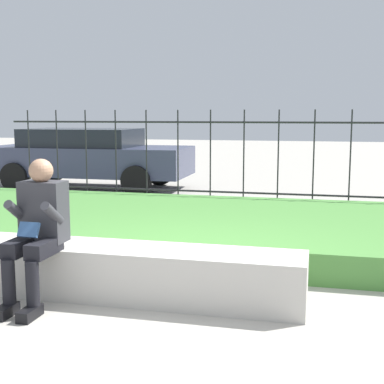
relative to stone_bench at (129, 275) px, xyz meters
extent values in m
plane|color=#A8A399|center=(0.39, 0.00, -0.21)|extent=(60.00, 60.00, 0.00)
cube|color=beige|center=(0.00, 0.00, 0.03)|extent=(3.16, 0.57, 0.47)
cube|color=#9B978F|center=(0.00, 0.00, -0.17)|extent=(3.04, 0.53, 0.08)
cube|color=black|center=(-0.82, -0.69, -0.16)|extent=(0.11, 0.26, 0.09)
cylinder|color=black|center=(-0.82, -0.63, 0.07)|extent=(0.11, 0.11, 0.38)
cube|color=black|center=(-0.82, -0.42, 0.32)|extent=(0.15, 0.42, 0.13)
cube|color=black|center=(-0.60, -0.69, -0.16)|extent=(0.11, 0.26, 0.09)
cylinder|color=black|center=(-0.60, -0.63, 0.07)|extent=(0.11, 0.11, 0.38)
cube|color=black|center=(-0.60, -0.42, 0.32)|extent=(0.15, 0.42, 0.13)
cube|color=#333338|center=(-0.71, -0.21, 0.59)|extent=(0.38, 0.24, 0.54)
sphere|color=tan|center=(-0.71, -0.23, 0.95)|extent=(0.21, 0.21, 0.21)
cylinder|color=#333338|center=(-0.88, -0.37, 0.61)|extent=(0.08, 0.29, 0.24)
cylinder|color=#333338|center=(-0.54, -0.37, 0.61)|extent=(0.08, 0.29, 0.24)
cube|color=#335689|center=(-0.71, -0.47, 0.48)|extent=(0.18, 0.09, 0.13)
cube|color=#4C893D|center=(0.39, 2.41, -0.05)|extent=(10.53, 3.43, 0.32)
cylinder|color=#232326|center=(0.39, 4.43, 0.14)|extent=(8.53, 0.03, 0.03)
cylinder|color=#232326|center=(0.39, 4.43, 1.31)|extent=(8.53, 0.03, 0.03)
cylinder|color=#232326|center=(-3.59, 4.43, 0.66)|extent=(0.02, 0.02, 1.73)
cylinder|color=#232326|center=(-3.02, 4.43, 0.66)|extent=(0.02, 0.02, 1.73)
cylinder|color=#232326|center=(-2.45, 4.43, 0.66)|extent=(0.02, 0.02, 1.73)
cylinder|color=#232326|center=(-1.89, 4.43, 0.66)|extent=(0.02, 0.02, 1.73)
cylinder|color=#232326|center=(-1.32, 4.43, 0.66)|extent=(0.02, 0.02, 1.73)
cylinder|color=#232326|center=(-0.75, 4.43, 0.66)|extent=(0.02, 0.02, 1.73)
cylinder|color=#232326|center=(-0.18, 4.43, 0.66)|extent=(0.02, 0.02, 1.73)
cylinder|color=#232326|center=(0.39, 4.43, 0.66)|extent=(0.02, 0.02, 1.73)
cylinder|color=#232326|center=(0.96, 4.43, 0.66)|extent=(0.02, 0.02, 1.73)
cylinder|color=#232326|center=(1.53, 4.43, 0.66)|extent=(0.02, 0.02, 1.73)
cylinder|color=#232326|center=(2.09, 4.43, 0.66)|extent=(0.02, 0.02, 1.73)
cube|color=#383D56|center=(-3.42, 6.69, 0.42)|extent=(4.48, 1.78, 0.63)
cube|color=black|center=(-3.60, 6.69, 0.93)|extent=(2.47, 1.55, 0.40)
cylinder|color=black|center=(-2.03, 5.86, 0.10)|extent=(0.62, 0.21, 0.62)
cylinder|color=black|center=(-2.05, 7.56, 0.10)|extent=(0.62, 0.21, 0.62)
cylinder|color=black|center=(-4.79, 5.83, 0.10)|extent=(0.62, 0.21, 0.62)
cylinder|color=black|center=(-4.81, 7.53, 0.10)|extent=(0.62, 0.21, 0.62)
camera|label=1|loc=(1.67, -4.40, 1.44)|focal=50.00mm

